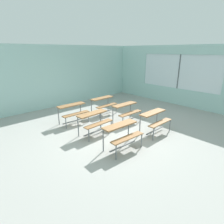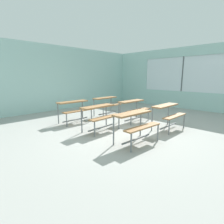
% 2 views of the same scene
% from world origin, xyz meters
% --- Properties ---
extents(ground, '(10.00, 9.00, 0.05)m').
position_xyz_m(ground, '(0.00, 0.00, -0.03)').
color(ground, '#9E9E99').
extents(wall_back, '(10.00, 0.12, 3.00)m').
position_xyz_m(wall_back, '(0.00, 4.50, 1.50)').
color(wall_back, '#A8D1CC').
rests_on(wall_back, ground).
extents(wall_right, '(0.12, 9.00, 3.00)m').
position_xyz_m(wall_right, '(5.00, -0.13, 1.45)').
color(wall_right, '#A8D1CC').
rests_on(wall_right, ground).
extents(desk_bench_r0c0, '(1.13, 0.64, 0.74)m').
position_xyz_m(desk_bench_r0c0, '(-0.52, -0.84, 0.56)').
color(desk_bench_r0c0, olive).
rests_on(desk_bench_r0c0, ground).
extents(desk_bench_r0c1, '(1.10, 0.60, 0.74)m').
position_xyz_m(desk_bench_r0c1, '(1.09, -0.84, 0.56)').
color(desk_bench_r0c1, olive).
rests_on(desk_bench_r0c1, ground).
extents(desk_bench_r1c0, '(1.12, 0.64, 0.74)m').
position_xyz_m(desk_bench_r1c0, '(-0.49, 0.50, 0.56)').
color(desk_bench_r1c0, olive).
rests_on(desk_bench_r1c0, ground).
extents(desk_bench_r1c1, '(1.11, 0.61, 0.74)m').
position_xyz_m(desk_bench_r1c1, '(1.09, 0.49, 0.56)').
color(desk_bench_r1c1, olive).
rests_on(desk_bench_r1c1, ground).
extents(desk_bench_r2c0, '(1.11, 0.60, 0.74)m').
position_xyz_m(desk_bench_r2c0, '(-0.49, 1.85, 0.56)').
color(desk_bench_r2c0, olive).
rests_on(desk_bench_r2c0, ground).
extents(desk_bench_r2c1, '(1.11, 0.61, 0.74)m').
position_xyz_m(desk_bench_r2c1, '(1.10, 1.88, 0.56)').
color(desk_bench_r2c1, olive).
rests_on(desk_bench_r2c1, ground).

